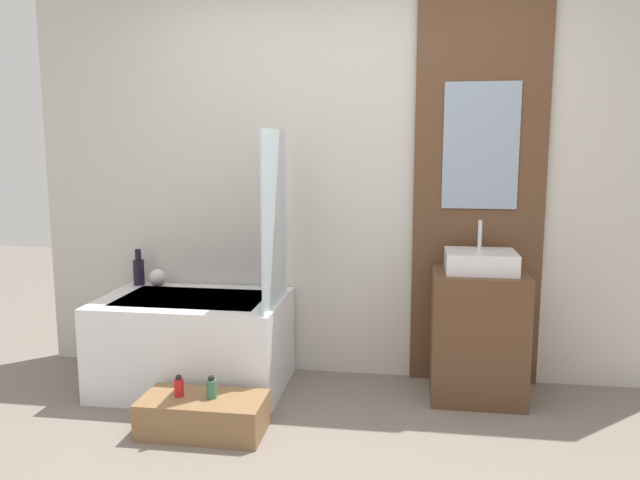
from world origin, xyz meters
name	(u,v)px	position (x,y,z in m)	size (l,w,h in m)	color
wall_tiled_back	(351,178)	(0.00, 1.58, 1.30)	(4.20, 0.06, 2.60)	beige
wall_wood_accent	(479,177)	(0.80, 1.53, 1.31)	(0.80, 0.04, 2.60)	brown
bathtub	(194,342)	(-0.93, 1.15, 0.29)	(1.13, 0.75, 0.58)	white
glass_shower_screen	(274,218)	(-0.39, 1.10, 1.09)	(0.01, 0.60, 1.02)	silver
wooden_step_bench	(203,415)	(-0.67, 0.56, 0.10)	(0.65, 0.33, 0.19)	olive
vanity_cabinet	(478,335)	(0.80, 1.27, 0.38)	(0.54, 0.48, 0.77)	brown
sink	(480,261)	(0.80, 1.27, 0.83)	(0.41, 0.34, 0.30)	white
vase_tall_dark	(139,270)	(-1.41, 1.44, 0.67)	(0.07, 0.07, 0.24)	black
vase_round_light	(158,278)	(-1.27, 1.42, 0.63)	(0.12, 0.12, 0.12)	silver
bottle_soap_primary	(179,387)	(-0.80, 0.56, 0.24)	(0.05, 0.05, 0.11)	red
bottle_soap_secondary	(212,388)	(-0.62, 0.56, 0.25)	(0.05, 0.05, 0.12)	#38704C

